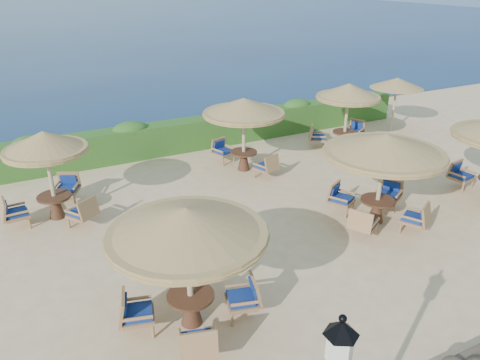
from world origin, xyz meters
TOP-DOWN VIEW (x-y plane):
  - ground at (0.00, 0.00)m, footprint 120.00×120.00m
  - sea at (0.00, 70.00)m, footprint 160.00×160.00m
  - hedge at (0.00, 7.20)m, footprint 18.00×0.90m
  - extra_parasol at (7.80, 5.20)m, footprint 2.30×2.30m
  - cafe_set_0 at (-4.91, -2.51)m, footprint 3.12×3.12m
  - cafe_set_1 at (1.39, -0.94)m, footprint 3.34×3.34m
  - cafe_set_3 at (-6.75, 3.50)m, footprint 2.57×2.77m
  - cafe_set_4 at (-0.21, 4.22)m, footprint 2.89×2.89m
  - cafe_set_5 at (4.48, 4.39)m, footprint 2.77×2.68m

SIDE VIEW (x-z plane):
  - ground at x=0.00m, z-range 0.00..0.00m
  - sea at x=0.00m, z-range 0.00..0.00m
  - hedge at x=0.00m, z-range 0.00..1.20m
  - cafe_set_3 at x=-6.75m, z-range 0.45..3.10m
  - cafe_set_5 at x=4.48m, z-range 0.51..3.17m
  - cafe_set_0 at x=-4.91m, z-range 0.57..3.23m
  - cafe_set_1 at x=1.39m, z-range 0.61..3.27m
  - cafe_set_4 at x=-0.21m, z-range 0.70..3.35m
  - extra_parasol at x=7.80m, z-range 0.97..3.37m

